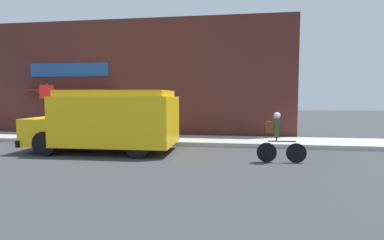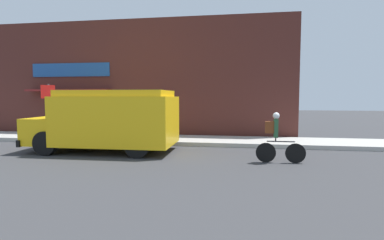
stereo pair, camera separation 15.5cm
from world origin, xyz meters
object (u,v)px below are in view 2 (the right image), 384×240
object	(u,v)px
stop_sign_post	(49,102)
trash_bin	(132,129)
school_bus	(109,120)
cyclist	(277,138)

from	to	relation	value
stop_sign_post	trash_bin	size ratio (longest dim) A/B	3.06
school_bus	cyclist	distance (m)	5.96
stop_sign_post	trash_bin	bearing A→B (deg)	8.25
stop_sign_post	trash_bin	xyz separation A→B (m)	(3.75, 0.54, -1.23)
stop_sign_post	cyclist	bearing A→B (deg)	-17.25
school_bus	stop_sign_post	distance (m)	4.39
cyclist	trash_bin	bearing A→B (deg)	148.40
cyclist	stop_sign_post	xyz separation A→B (m)	(-9.70, 3.01, 1.03)
school_bus	trash_bin	xyz separation A→B (m)	(-0.08, 2.58, -0.60)
school_bus	trash_bin	size ratio (longest dim) A/B	6.75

